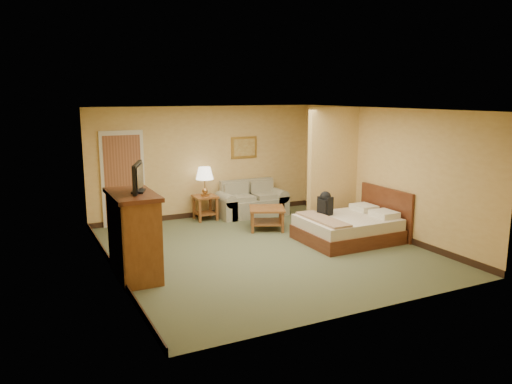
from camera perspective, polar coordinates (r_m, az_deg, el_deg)
floor at (r=9.40m, az=0.93°, el=-6.63°), size 6.00×6.00×0.00m
ceiling at (r=8.96m, az=0.98°, el=9.42°), size 6.00×6.00×0.00m
back_wall at (r=11.80m, az=-5.73°, el=3.44°), size 5.50×0.02×2.60m
left_wall at (r=8.22m, az=-16.35°, el=-0.30°), size 0.02×6.00×2.60m
right_wall at (r=10.62m, az=14.28°, el=2.30°), size 0.02×6.00×2.60m
partition at (r=10.97m, az=8.76°, el=2.79°), size 1.20×0.15×2.60m
door at (r=11.28m, az=-14.95°, el=1.39°), size 0.94×0.16×2.10m
baseboard at (r=12.02m, az=-5.60°, el=-2.43°), size 5.50×0.02×0.12m
loveseat at (r=11.97m, az=-0.52°, el=-1.39°), size 1.65×0.77×0.84m
side_table at (r=11.58m, az=-5.83°, el=-1.36°), size 0.52×0.52×0.57m
table_lamp at (r=11.45m, az=-5.90°, el=2.05°), size 0.40×0.40×0.66m
coffee_table at (r=10.73m, az=1.25°, el=-2.50°), size 0.98×0.98×0.47m
wall_picture at (r=12.12m, az=-1.37°, el=5.12°), size 0.67×0.04×0.52m
dresser at (r=8.10m, az=-13.78°, el=-4.78°), size 0.67×1.28×1.37m
tv at (r=7.92m, az=-13.37°, el=1.52°), size 0.32×0.72×0.46m
bed at (r=10.10m, az=10.72°, el=-3.95°), size 1.89×1.53×0.99m
backpack at (r=10.08m, az=7.93°, el=-1.18°), size 0.26×0.32×0.48m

